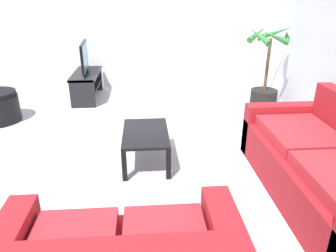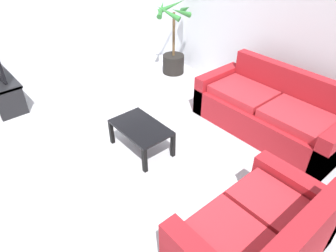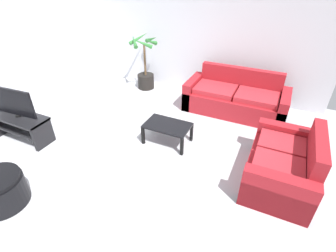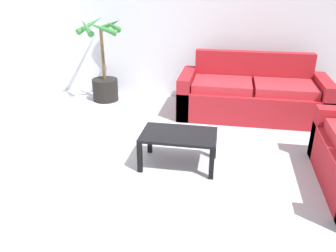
{
  "view_description": "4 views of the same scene",
  "coord_description": "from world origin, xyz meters",
  "px_view_note": "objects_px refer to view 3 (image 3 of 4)",
  "views": [
    {
      "loc": [
        3.6,
        0.61,
        1.84
      ],
      "look_at": [
        0.28,
        0.87,
        0.42
      ],
      "focal_mm": 34.01,
      "sensor_mm": 36.0,
      "label": 1
    },
    {
      "loc": [
        3.0,
        -1.21,
        2.66
      ],
      "look_at": [
        0.69,
        0.76,
        0.51
      ],
      "focal_mm": 32.41,
      "sensor_mm": 36.0,
      "label": 2
    },
    {
      "loc": [
        1.95,
        -2.8,
        2.8
      ],
      "look_at": [
        0.4,
        0.46,
        0.46
      ],
      "focal_mm": 26.97,
      "sensor_mm": 36.0,
      "label": 3
    },
    {
      "loc": [
        0.82,
        -2.72,
        1.94
      ],
      "look_at": [
        0.22,
        0.52,
        0.5
      ],
      "focal_mm": 36.69,
      "sensor_mm": 36.0,
      "label": 4
    }
  ],
  "objects_px": {
    "couch_main": "(235,99)",
    "tv_stand": "(21,124)",
    "ottoman": "(0,191)",
    "coffee_table": "(167,127)",
    "potted_palm": "(145,71)",
    "couch_loveseat": "(283,166)",
    "tv": "(13,102)"
  },
  "relations": [
    {
      "from": "couch_main",
      "to": "tv_stand",
      "type": "bearing_deg",
      "value": -140.7
    },
    {
      "from": "couch_loveseat",
      "to": "potted_palm",
      "type": "height_order",
      "value": "potted_palm"
    },
    {
      "from": "tv",
      "to": "potted_palm",
      "type": "height_order",
      "value": "potted_palm"
    },
    {
      "from": "couch_loveseat",
      "to": "tv",
      "type": "height_order",
      "value": "tv"
    },
    {
      "from": "couch_main",
      "to": "couch_loveseat",
      "type": "height_order",
      "value": "same"
    },
    {
      "from": "couch_loveseat",
      "to": "ottoman",
      "type": "bearing_deg",
      "value": -148.64
    },
    {
      "from": "couch_main",
      "to": "ottoman",
      "type": "xyz_separation_m",
      "value": [
        -2.28,
        -3.91,
        -0.07
      ]
    },
    {
      "from": "couch_main",
      "to": "potted_palm",
      "type": "bearing_deg",
      "value": 173.72
    },
    {
      "from": "coffee_table",
      "to": "ottoman",
      "type": "relative_size",
      "value": 1.23
    },
    {
      "from": "tv_stand",
      "to": "potted_palm",
      "type": "relative_size",
      "value": 0.8
    },
    {
      "from": "coffee_table",
      "to": "potted_palm",
      "type": "xyz_separation_m",
      "value": [
        -1.56,
        1.94,
        0.14
      ]
    },
    {
      "from": "couch_main",
      "to": "tv_stand",
      "type": "height_order",
      "value": "couch_main"
    },
    {
      "from": "tv_stand",
      "to": "tv",
      "type": "height_order",
      "value": "tv"
    },
    {
      "from": "couch_loveseat",
      "to": "potted_palm",
      "type": "xyz_separation_m",
      "value": [
        -3.51,
        2.11,
        0.17
      ]
    },
    {
      "from": "couch_loveseat",
      "to": "tv_stand",
      "type": "bearing_deg",
      "value": -168.9
    },
    {
      "from": "couch_main",
      "to": "potted_palm",
      "type": "relative_size",
      "value": 1.55
    },
    {
      "from": "couch_main",
      "to": "coffee_table",
      "type": "xyz_separation_m",
      "value": [
        -0.84,
        -1.67,
        0.02
      ]
    },
    {
      "from": "couch_loveseat",
      "to": "coffee_table",
      "type": "height_order",
      "value": "couch_loveseat"
    },
    {
      "from": "potted_palm",
      "to": "couch_loveseat",
      "type": "bearing_deg",
      "value": -31.01
    },
    {
      "from": "coffee_table",
      "to": "ottoman",
      "type": "distance_m",
      "value": 2.66
    },
    {
      "from": "ottoman",
      "to": "couch_main",
      "type": "bearing_deg",
      "value": 59.81
    },
    {
      "from": "couch_main",
      "to": "ottoman",
      "type": "bearing_deg",
      "value": -120.19
    },
    {
      "from": "tv_stand",
      "to": "ottoman",
      "type": "relative_size",
      "value": 1.67
    },
    {
      "from": "potted_palm",
      "to": "ottoman",
      "type": "xyz_separation_m",
      "value": [
        0.12,
        -4.18,
        -0.24
      ]
    },
    {
      "from": "potted_palm",
      "to": "couch_main",
      "type": "bearing_deg",
      "value": -6.28
    },
    {
      "from": "tv_stand",
      "to": "ottoman",
      "type": "bearing_deg",
      "value": -48.98
    },
    {
      "from": "tv",
      "to": "coffee_table",
      "type": "distance_m",
      "value": 2.72
    },
    {
      "from": "couch_loveseat",
      "to": "ottoman",
      "type": "xyz_separation_m",
      "value": [
        -3.39,
        -2.07,
        -0.07
      ]
    },
    {
      "from": "couch_main",
      "to": "potted_palm",
      "type": "distance_m",
      "value": 2.42
    },
    {
      "from": "tv_stand",
      "to": "couch_loveseat",
      "type": "bearing_deg",
      "value": 11.1
    },
    {
      "from": "tv_stand",
      "to": "coffee_table",
      "type": "distance_m",
      "value": 2.69
    },
    {
      "from": "potted_palm",
      "to": "ottoman",
      "type": "height_order",
      "value": "potted_palm"
    }
  ]
}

